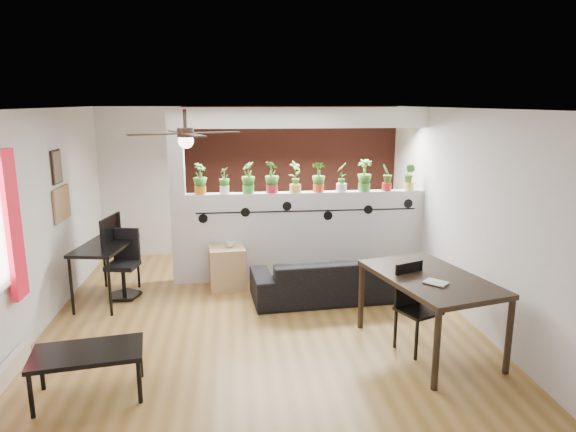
{
  "coord_description": "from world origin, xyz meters",
  "views": [
    {
      "loc": [
        -0.29,
        -6.02,
        2.68
      ],
      "look_at": [
        0.42,
        0.6,
        1.19
      ],
      "focal_mm": 32.0,
      "sensor_mm": 36.0,
      "label": 1
    }
  ],
  "objects_px": {
    "potted_plant_2": "(248,177)",
    "potted_plant_6": "(342,176)",
    "potted_plant_1": "(224,180)",
    "potted_plant_5": "(319,176)",
    "computer_desk": "(105,250)",
    "cube_shelf": "(227,268)",
    "cup": "(230,244)",
    "dining_table": "(430,284)",
    "potted_plant_0": "(200,178)",
    "potted_plant_3": "(272,176)",
    "potted_plant_9": "(409,176)",
    "folding_chair": "(413,299)",
    "potted_plant_4": "(295,176)",
    "potted_plant_8": "(387,177)",
    "office_chair": "(124,268)",
    "sofa": "(327,279)",
    "coffee_table": "(88,356)",
    "potted_plant_7": "(365,174)",
    "ceiling_fan": "(186,136)"
  },
  "relations": [
    {
      "from": "cup",
      "to": "folding_chair",
      "type": "distance_m",
      "value": 2.89
    },
    {
      "from": "potted_plant_8",
      "to": "computer_desk",
      "type": "bearing_deg",
      "value": -171.11
    },
    {
      "from": "potted_plant_6",
      "to": "cube_shelf",
      "type": "xyz_separation_m",
      "value": [
        -1.74,
        -0.34,
        -1.27
      ]
    },
    {
      "from": "cube_shelf",
      "to": "potted_plant_6",
      "type": "bearing_deg",
      "value": 4.59
    },
    {
      "from": "potted_plant_5",
      "to": "computer_desk",
      "type": "xyz_separation_m",
      "value": [
        -3.02,
        -0.64,
        -0.86
      ]
    },
    {
      "from": "potted_plant_4",
      "to": "folding_chair",
      "type": "height_order",
      "value": "potted_plant_4"
    },
    {
      "from": "dining_table",
      "to": "coffee_table",
      "type": "xyz_separation_m",
      "value": [
        -3.45,
        -0.58,
        -0.35
      ]
    },
    {
      "from": "potted_plant_1",
      "to": "potted_plant_5",
      "type": "height_order",
      "value": "potted_plant_5"
    },
    {
      "from": "office_chair",
      "to": "potted_plant_0",
      "type": "bearing_deg",
      "value": 25.76
    },
    {
      "from": "potted_plant_0",
      "to": "folding_chair",
      "type": "bearing_deg",
      "value": -45.11
    },
    {
      "from": "potted_plant_9",
      "to": "potted_plant_3",
      "type": "bearing_deg",
      "value": 180.0
    },
    {
      "from": "folding_chair",
      "to": "sofa",
      "type": "bearing_deg",
      "value": 113.77
    },
    {
      "from": "sofa",
      "to": "dining_table",
      "type": "height_order",
      "value": "dining_table"
    },
    {
      "from": "potted_plant_1",
      "to": "potted_plant_7",
      "type": "relative_size",
      "value": 0.81
    },
    {
      "from": "potted_plant_5",
      "to": "sofa",
      "type": "xyz_separation_m",
      "value": [
        -0.01,
        -0.9,
        -1.3
      ]
    },
    {
      "from": "dining_table",
      "to": "folding_chair",
      "type": "distance_m",
      "value": 0.25
    },
    {
      "from": "potted_plant_0",
      "to": "potted_plant_2",
      "type": "bearing_deg",
      "value": 0.0
    },
    {
      "from": "ceiling_fan",
      "to": "potted_plant_5",
      "type": "height_order",
      "value": "ceiling_fan"
    },
    {
      "from": "potted_plant_5",
      "to": "potted_plant_8",
      "type": "xyz_separation_m",
      "value": [
        1.05,
        0.0,
        -0.02
      ]
    },
    {
      "from": "potted_plant_3",
      "to": "cube_shelf",
      "type": "bearing_deg",
      "value": -153.7
    },
    {
      "from": "potted_plant_1",
      "to": "dining_table",
      "type": "relative_size",
      "value": 0.23
    },
    {
      "from": "potted_plant_9",
      "to": "potted_plant_6",
      "type": "bearing_deg",
      "value": 180.0
    },
    {
      "from": "potted_plant_4",
      "to": "potted_plant_6",
      "type": "relative_size",
      "value": 1.07
    },
    {
      "from": "computer_desk",
      "to": "cup",
      "type": "bearing_deg",
      "value": 10.03
    },
    {
      "from": "potted_plant_3",
      "to": "potted_plant_5",
      "type": "xyz_separation_m",
      "value": [
        0.7,
        0.0,
        -0.01
      ]
    },
    {
      "from": "potted_plant_1",
      "to": "potted_plant_4",
      "type": "height_order",
      "value": "potted_plant_4"
    },
    {
      "from": "sofa",
      "to": "ceiling_fan",
      "type": "bearing_deg",
      "value": 22.36
    },
    {
      "from": "cube_shelf",
      "to": "cup",
      "type": "relative_size",
      "value": 4.71
    },
    {
      "from": "potted_plant_4",
      "to": "office_chair",
      "type": "xyz_separation_m",
      "value": [
        -2.46,
        -0.51,
        -1.18
      ]
    },
    {
      "from": "potted_plant_2",
      "to": "potted_plant_9",
      "type": "relative_size",
      "value": 1.15
    },
    {
      "from": "potted_plant_1",
      "to": "potted_plant_2",
      "type": "relative_size",
      "value": 0.84
    },
    {
      "from": "potted_plant_2",
      "to": "potted_plant_6",
      "type": "relative_size",
      "value": 1.06
    },
    {
      "from": "dining_table",
      "to": "coffee_table",
      "type": "relative_size",
      "value": 1.65
    },
    {
      "from": "office_chair",
      "to": "coffee_table",
      "type": "distance_m",
      "value": 2.55
    },
    {
      "from": "ceiling_fan",
      "to": "dining_table",
      "type": "relative_size",
      "value": 0.69
    },
    {
      "from": "potted_plant_4",
      "to": "potted_plant_6",
      "type": "xyz_separation_m",
      "value": [
        0.7,
        -0.0,
        -0.02
      ]
    },
    {
      "from": "potted_plant_9",
      "to": "cup",
      "type": "height_order",
      "value": "potted_plant_9"
    },
    {
      "from": "office_chair",
      "to": "potted_plant_2",
      "type": "bearing_deg",
      "value": 16.15
    },
    {
      "from": "folding_chair",
      "to": "cube_shelf",
      "type": "bearing_deg",
      "value": 134.52
    },
    {
      "from": "potted_plant_4",
      "to": "potted_plant_5",
      "type": "height_order",
      "value": "potted_plant_4"
    },
    {
      "from": "potted_plant_1",
      "to": "potted_plant_8",
      "type": "relative_size",
      "value": 0.96
    },
    {
      "from": "potted_plant_5",
      "to": "office_chair",
      "type": "xyz_separation_m",
      "value": [
        -2.81,
        -0.51,
        -1.18
      ]
    },
    {
      "from": "potted_plant_3",
      "to": "computer_desk",
      "type": "distance_m",
      "value": 2.56
    },
    {
      "from": "potted_plant_0",
      "to": "office_chair",
      "type": "height_order",
      "value": "potted_plant_0"
    },
    {
      "from": "cube_shelf",
      "to": "dining_table",
      "type": "distance_m",
      "value": 3.1
    },
    {
      "from": "potted_plant_0",
      "to": "potted_plant_3",
      "type": "distance_m",
      "value": 1.05
    },
    {
      "from": "potted_plant_4",
      "to": "potted_plant_2",
      "type": "bearing_deg",
      "value": -180.0
    },
    {
      "from": "sofa",
      "to": "computer_desk",
      "type": "xyz_separation_m",
      "value": [
        -3.01,
        0.26,
        0.44
      ]
    },
    {
      "from": "potted_plant_6",
      "to": "cup",
      "type": "xyz_separation_m",
      "value": [
        -1.69,
        -0.34,
        -0.91
      ]
    },
    {
      "from": "potted_plant_2",
      "to": "potted_plant_3",
      "type": "distance_m",
      "value": 0.35
    }
  ]
}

